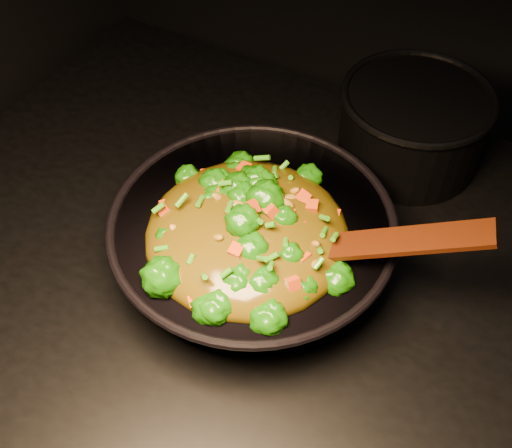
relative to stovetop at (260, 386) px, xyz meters
The scene contains 5 objects.
stovetop is the anchor object (origin of this frame).
wok 0.51m from the stovetop, 84.63° to the right, with size 0.40×0.40×0.11m, color black, non-canonical shape.
stir_fry 0.61m from the stovetop, 80.37° to the right, with size 0.28×0.28×0.10m, color #1A6607, non-canonical shape.
spatula 0.64m from the stovetop, ahead, with size 0.29×0.04×0.01m, color #3A1404.
back_pot 0.62m from the stovetop, 69.67° to the left, with size 0.25×0.25×0.14m, color black.
Camera 1 is at (0.30, -0.55, 1.69)m, focal length 45.00 mm.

